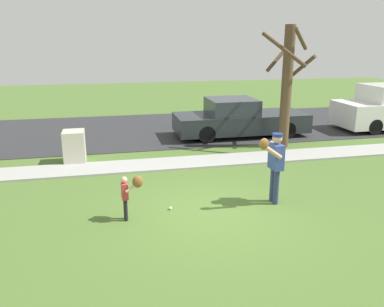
{
  "coord_description": "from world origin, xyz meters",
  "views": [
    {
      "loc": [
        -2.2,
        -7.73,
        3.72
      ],
      "look_at": [
        -0.2,
        1.31,
        1.0
      ],
      "focal_mm": 36.49,
      "sensor_mm": 36.0,
      "label": 1
    }
  ],
  "objects_px": {
    "person_child": "(129,191)",
    "baseball": "(170,208)",
    "person_adult": "(275,160)",
    "street_tree_near": "(287,83)",
    "parked_pickup_dark": "(239,119)",
    "utility_cabinet": "(74,147)"
  },
  "relations": [
    {
      "from": "baseball",
      "to": "utility_cabinet",
      "type": "distance_m",
      "value": 4.78
    },
    {
      "from": "utility_cabinet",
      "to": "street_tree_near",
      "type": "bearing_deg",
      "value": 2.84
    },
    {
      "from": "street_tree_near",
      "to": "parked_pickup_dark",
      "type": "xyz_separation_m",
      "value": [
        -1.04,
        1.9,
        -1.58
      ]
    },
    {
      "from": "person_adult",
      "to": "person_child",
      "type": "height_order",
      "value": "person_adult"
    },
    {
      "from": "street_tree_near",
      "to": "utility_cabinet",
      "type": "bearing_deg",
      "value": -177.16
    },
    {
      "from": "person_adult",
      "to": "utility_cabinet",
      "type": "height_order",
      "value": "person_adult"
    },
    {
      "from": "utility_cabinet",
      "to": "person_child",
      "type": "bearing_deg",
      "value": -72.68
    },
    {
      "from": "parked_pickup_dark",
      "to": "person_adult",
      "type": "bearing_deg",
      "value": -102.08
    },
    {
      "from": "person_child",
      "to": "baseball",
      "type": "xyz_separation_m",
      "value": [
        0.93,
        0.33,
        -0.63
      ]
    },
    {
      "from": "person_adult",
      "to": "street_tree_near",
      "type": "relative_size",
      "value": 0.4
    },
    {
      "from": "person_child",
      "to": "street_tree_near",
      "type": "relative_size",
      "value": 0.24
    },
    {
      "from": "baseball",
      "to": "street_tree_near",
      "type": "bearing_deg",
      "value": 42.84
    },
    {
      "from": "baseball",
      "to": "utility_cabinet",
      "type": "height_order",
      "value": "utility_cabinet"
    },
    {
      "from": "baseball",
      "to": "street_tree_near",
      "type": "xyz_separation_m",
      "value": [
        4.86,
        4.51,
        2.22
      ]
    },
    {
      "from": "baseball",
      "to": "parked_pickup_dark",
      "type": "distance_m",
      "value": 7.48
    },
    {
      "from": "person_adult",
      "to": "street_tree_near",
      "type": "distance_m",
      "value": 5.38
    },
    {
      "from": "utility_cabinet",
      "to": "street_tree_near",
      "type": "xyz_separation_m",
      "value": [
        7.19,
        0.36,
        1.75
      ]
    },
    {
      "from": "person_adult",
      "to": "parked_pickup_dark",
      "type": "bearing_deg",
      "value": -105.06
    },
    {
      "from": "parked_pickup_dark",
      "to": "baseball",
      "type": "bearing_deg",
      "value": -120.79
    },
    {
      "from": "person_child",
      "to": "baseball",
      "type": "height_order",
      "value": "person_child"
    },
    {
      "from": "baseball",
      "to": "utility_cabinet",
      "type": "xyz_separation_m",
      "value": [
        -2.33,
        4.15,
        0.47
      ]
    },
    {
      "from": "street_tree_near",
      "to": "parked_pickup_dark",
      "type": "distance_m",
      "value": 2.68
    }
  ]
}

